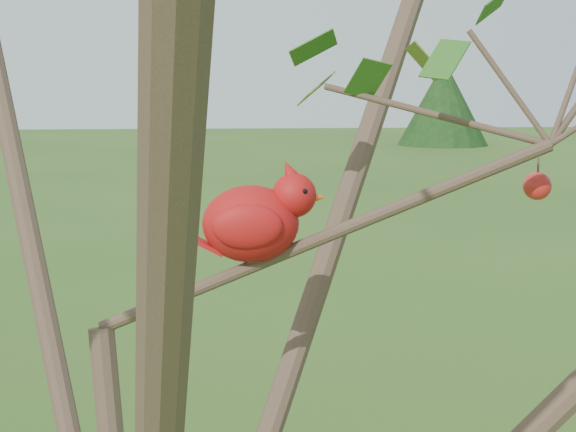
# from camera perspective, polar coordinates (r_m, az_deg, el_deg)

# --- Properties ---
(crabapple_tree) EXTENTS (2.35, 2.05, 2.95)m
(crabapple_tree) POSITION_cam_1_polar(r_m,az_deg,el_deg) (1.07, -9.08, -0.09)
(crabapple_tree) COLOR #3F2C22
(crabapple_tree) RESTS_ON ground
(cardinal) EXTENTS (0.22, 0.11, 0.15)m
(cardinal) POSITION_cam_1_polar(r_m,az_deg,el_deg) (1.18, -2.08, -0.23)
(cardinal) COLOR red
(cardinal) RESTS_ON ground
(distant_trees) EXTENTS (40.37, 15.48, 2.95)m
(distant_trees) POSITION_cam_1_polar(r_m,az_deg,el_deg) (24.47, -17.61, 6.42)
(distant_trees) COLOR #3F2C22
(distant_trees) RESTS_ON ground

